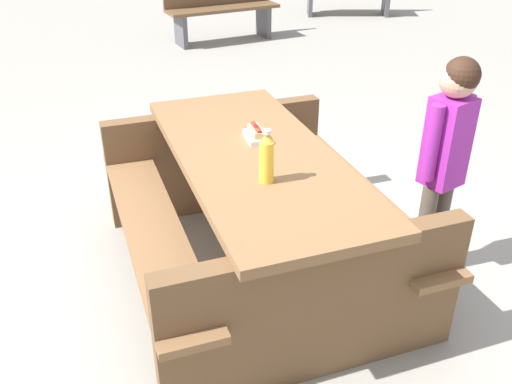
{
  "coord_description": "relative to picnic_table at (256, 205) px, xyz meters",
  "views": [
    {
      "loc": [
        -2.32,
        1.17,
        1.99
      ],
      "look_at": [
        0.0,
        0.0,
        0.52
      ],
      "focal_mm": 39.77,
      "sensor_mm": 36.0,
      "label": 1
    }
  ],
  "objects": [
    {
      "name": "picnic_table",
      "position": [
        0.0,
        0.0,
        0.0
      ],
      "size": [
        1.96,
        1.62,
        0.75
      ],
      "color": "brown",
      "rests_on": "ground"
    },
    {
      "name": "park_bench_mid",
      "position": [
        4.79,
        -1.9,
        0.0
      ],
      "size": [
        0.42,
        1.5,
        0.85
      ],
      "color": "brown",
      "rests_on": "ground"
    },
    {
      "name": "soda_bottle",
      "position": [
        -0.29,
        0.09,
        0.42
      ],
      "size": [
        0.07,
        0.07,
        0.26
      ],
      "color": "yellow",
      "rests_on": "picnic_table"
    },
    {
      "name": "ground_plane",
      "position": [
        0.0,
        0.0,
        -0.44
      ],
      "size": [
        30.0,
        30.0,
        0.0
      ],
      "primitive_type": "plane",
      "color": "gray",
      "rests_on": "ground"
    },
    {
      "name": "child_in_coat",
      "position": [
        -0.41,
        -0.89,
        0.35
      ],
      "size": [
        0.2,
        0.3,
        1.24
      ],
      "color": "brown",
      "rests_on": "ground"
    },
    {
      "name": "hotdog_tray",
      "position": [
        0.15,
        -0.08,
        0.34
      ],
      "size": [
        0.2,
        0.14,
        0.08
      ],
      "color": "white",
      "rests_on": "picnic_table"
    }
  ]
}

